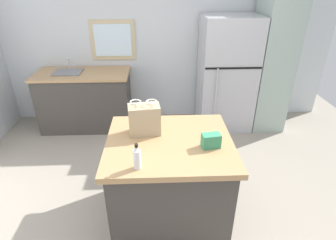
{
  "coord_description": "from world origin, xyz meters",
  "views": [
    {
      "loc": [
        -0.19,
        -2.11,
        2.19
      ],
      "look_at": [
        -0.08,
        0.24,
        0.93
      ],
      "focal_mm": 29.26,
      "sensor_mm": 36.0,
      "label": 1
    }
  ],
  "objects": [
    {
      "name": "bottle",
      "position": [
        -0.35,
        -0.43,
        0.98
      ],
      "size": [
        0.06,
        0.06,
        0.22
      ],
      "color": "white",
      "rests_on": "kitchen_island"
    },
    {
      "name": "tall_cabinet",
      "position": [
        1.54,
        1.84,
        1.12
      ],
      "size": [
        0.49,
        0.65,
        2.25
      ],
      "color": "#9EB2A8",
      "rests_on": "ground"
    },
    {
      "name": "shopping_bag",
      "position": [
        -0.31,
        0.09,
        1.03
      ],
      "size": [
        0.3,
        0.2,
        0.32
      ],
      "color": "tan",
      "rests_on": "kitchen_island"
    },
    {
      "name": "small_box",
      "position": [
        0.26,
        -0.17,
        0.95
      ],
      "size": [
        0.17,
        0.11,
        0.12
      ],
      "primitive_type": "cube",
      "rotation": [
        0.0,
        0.0,
        0.16
      ],
      "color": "#388E66",
      "rests_on": "kitchen_island"
    },
    {
      "name": "refrigerator",
      "position": [
        0.87,
        1.84,
        0.85
      ],
      "size": [
        0.8,
        0.73,
        1.7
      ],
      "color": "#B7B7BC",
      "rests_on": "ground"
    },
    {
      "name": "back_wall",
      "position": [
        -0.01,
        2.26,
        1.33
      ],
      "size": [
        5.21,
        0.13,
        2.65
      ],
      "color": "silver",
      "rests_on": "ground"
    },
    {
      "name": "ground",
      "position": [
        0.0,
        0.0,
        0.0
      ],
      "size": [
        6.25,
        6.25,
        0.0
      ],
      "primitive_type": "plane",
      "color": "#9E9384"
    },
    {
      "name": "sink_counter",
      "position": [
        -1.31,
        1.87,
        0.46
      ],
      "size": [
        1.39,
        0.66,
        1.09
      ],
      "color": "#423D38",
      "rests_on": "ground"
    },
    {
      "name": "kitchen_island",
      "position": [
        -0.08,
        -0.06,
        0.45
      ],
      "size": [
        1.13,
        0.99,
        0.88
      ],
      "color": "#423D38",
      "rests_on": "ground"
    }
  ]
}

